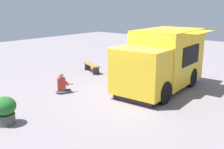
{
  "coord_description": "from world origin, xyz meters",
  "views": [
    {
      "loc": [
        -8.41,
        -5.88,
        3.57
      ],
      "look_at": [
        -0.18,
        0.87,
        0.81
      ],
      "focal_mm": 42.53,
      "sensor_mm": 36.0,
      "label": 1
    }
  ],
  "objects_px": {
    "person_customer": "(62,85)",
    "plaza_bench": "(92,66)",
    "food_truck": "(161,62)",
    "planter_flowering_side": "(128,64)",
    "planter_flowering_far": "(5,110)"
  },
  "relations": [
    {
      "from": "planter_flowering_far",
      "to": "plaza_bench",
      "type": "bearing_deg",
      "value": 21.43
    },
    {
      "from": "person_customer",
      "to": "food_truck",
      "type": "bearing_deg",
      "value": -42.93
    },
    {
      "from": "food_truck",
      "to": "plaza_bench",
      "type": "relative_size",
      "value": 3.13
    },
    {
      "from": "person_customer",
      "to": "plaza_bench",
      "type": "xyz_separation_m",
      "value": [
        3.43,
        1.57,
        0.01
      ]
    },
    {
      "from": "planter_flowering_far",
      "to": "planter_flowering_side",
      "type": "relative_size",
      "value": 1.29
    },
    {
      "from": "person_customer",
      "to": "planter_flowering_far",
      "type": "relative_size",
      "value": 0.99
    },
    {
      "from": "food_truck",
      "to": "planter_flowering_far",
      "type": "relative_size",
      "value": 5.39
    },
    {
      "from": "person_customer",
      "to": "planter_flowering_side",
      "type": "distance_m",
      "value": 5.18
    },
    {
      "from": "person_customer",
      "to": "plaza_bench",
      "type": "relative_size",
      "value": 0.57
    },
    {
      "from": "person_customer",
      "to": "planter_flowering_far",
      "type": "xyz_separation_m",
      "value": [
        -3.14,
        -1.01,
        0.14
      ]
    },
    {
      "from": "food_truck",
      "to": "planter_flowering_far",
      "type": "height_order",
      "value": "food_truck"
    },
    {
      "from": "person_customer",
      "to": "plaza_bench",
      "type": "height_order",
      "value": "person_customer"
    },
    {
      "from": "food_truck",
      "to": "planter_flowering_side",
      "type": "bearing_deg",
      "value": 58.22
    },
    {
      "from": "planter_flowering_far",
      "to": "planter_flowering_side",
      "type": "distance_m",
      "value": 8.42
    },
    {
      "from": "planter_flowering_side",
      "to": "plaza_bench",
      "type": "height_order",
      "value": "planter_flowering_side"
    }
  ]
}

